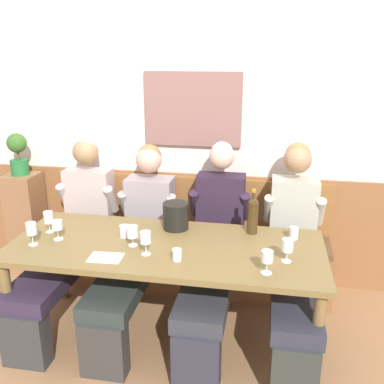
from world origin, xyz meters
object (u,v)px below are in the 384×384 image
dining_table (166,255)px  wine_glass_left_end (132,233)px  wine_glass_mid_left (145,238)px  wine_glass_center_rear (267,258)px  potted_plant (18,153)px  wall_bench (187,256)px  ice_bucket (176,216)px  person_right_seat (294,243)px  wine_glass_by_bottle (287,247)px  water_tumbler_left (124,231)px  person_center_right_seat (138,235)px  person_center_left_seat (72,230)px  wine_bottle_green_tall (253,214)px  wine_glass_mid_right (57,226)px  water_tumbler_center (177,255)px  wine_glass_right_end (31,229)px  water_tumbler_right (294,233)px  person_left_seat (214,243)px  wine_glass_near_bucket (48,218)px

dining_table → wine_glass_left_end: bearing=-165.0°
wine_glass_mid_left → wine_glass_center_rear: wine_glass_mid_left is taller
wine_glass_mid_left → potted_plant: 1.72m
wall_bench → wine_glass_center_rear: bearing=-56.4°
ice_bucket → wall_bench: bearing=91.0°
person_right_seat → wine_glass_by_bottle: 0.52m
water_tumbler_left → person_center_right_seat: bearing=88.7°
person_center_left_seat → dining_table: bearing=-22.2°
wine_bottle_green_tall → wine_glass_mid_right: (-1.31, -0.35, -0.04)m
water_tumbler_left → water_tumbler_center: bearing=-32.9°
wall_bench → water_tumbler_center: size_ratio=31.71×
wine_bottle_green_tall → person_center_right_seat: bearing=176.0°
person_center_left_seat → wine_bottle_green_tall: size_ratio=4.10×
person_center_right_seat → wine_glass_mid_left: 0.61m
wine_glass_right_end → potted_plant: 1.16m
person_right_seat → dining_table: bearing=-156.7°
wine_glass_center_rear → potted_plant: potted_plant is taller
water_tumbler_left → potted_plant: 1.42m
wall_bench → potted_plant: bearing=178.7°
ice_bucket → person_center_left_seat: bearing=175.7°
water_tumbler_right → potted_plant: 2.43m
wine_glass_mid_right → water_tumbler_left: (0.43, 0.12, -0.06)m
dining_table → water_tumbler_center: 0.27m
person_left_seat → wine_glass_right_end: bearing=-156.8°
water_tumbler_left → wine_glass_near_bucket: bearing=-178.2°
person_right_seat → potted_plant: (-2.37, 0.40, 0.48)m
wine_bottle_green_tall → water_tumbler_center: size_ratio=4.31×
person_center_right_seat → potted_plant: size_ratio=3.66×
wall_bench → wine_glass_by_bottle: (0.79, -0.84, 0.56)m
person_center_right_seat → water_tumbler_right: 1.17m
wine_glass_left_end → wine_glass_near_bucket: 0.67m
dining_table → water_tumbler_left: (-0.31, 0.07, 0.12)m
wine_bottle_green_tall → wine_glass_near_bucket: wine_bottle_green_tall is taller
wine_glass_by_bottle → water_tumbler_left: wine_glass_by_bottle is taller
person_right_seat → water_tumbler_left: size_ratio=15.91×
wine_glass_center_rear → water_tumbler_center: wine_glass_center_rear is taller
wall_bench → ice_bucket: bearing=-89.0°
dining_table → water_tumbler_left: size_ratio=25.04×
person_right_seat → water_tumbler_center: 0.95m
wine_glass_center_rear → water_tumbler_center: size_ratio=1.89×
wine_bottle_green_tall → water_tumbler_left: (-0.87, -0.23, -0.10)m
person_center_left_seat → person_left_seat: bearing=-0.5°
wine_glass_mid_left → potted_plant: (-1.41, 0.94, 0.28)m
ice_bucket → water_tumbler_center: bearing=-76.9°
person_center_right_seat → wine_glass_right_end: (-0.57, -0.52, 0.23)m
person_center_left_seat → potted_plant: (-0.66, 0.43, 0.50)m
wine_glass_left_end → wine_glass_near_bucket: wine_glass_near_bucket is taller
wine_glass_left_end → wine_glass_mid_left: bearing=-41.7°
ice_bucket → water_tumbler_left: size_ratio=2.32×
person_center_left_seat → potted_plant: 0.93m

